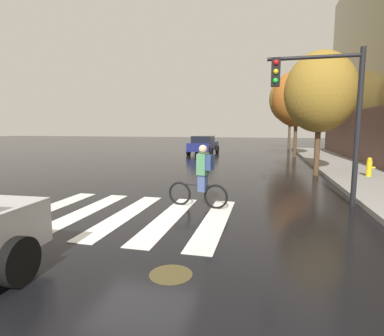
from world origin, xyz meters
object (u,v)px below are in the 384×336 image
street_tree_near (320,92)px  street_tree_mid (297,99)px  sedan_mid (203,145)px  traffic_light_near (326,100)px  cyclist (202,177)px  fire_hydrant (369,167)px  street_tree_far (291,99)px  manhole_cover (171,274)px

street_tree_near → street_tree_mid: street_tree_mid is taller
sedan_mid → traffic_light_near: size_ratio=1.02×
cyclist → fire_hydrant: size_ratio=2.18×
traffic_light_near → fire_hydrant: bearing=61.2°
traffic_light_near → sedan_mid: bearing=112.7°
sedan_mid → fire_hydrant: sedan_mid is taller
street_tree_near → cyclist: bearing=-120.1°
cyclist → street_tree_far: (3.92, 23.85, 4.06)m
traffic_light_near → street_tree_far: bearing=88.1°
cyclist → traffic_light_near: (3.17, 1.09, 2.02)m
sedan_mid → cyclist: cyclist is taller
street_tree_mid → sedan_mid: bearing=172.2°
cyclist → traffic_light_near: traffic_light_near is taller
cyclist → traffic_light_near: 3.91m
cyclist → fire_hydrant: (5.81, 5.89, -0.31)m
manhole_cover → street_tree_near: street_tree_near is taller
sedan_mid → street_tree_near: size_ratio=0.79×
fire_hydrant → street_tree_near: (-1.91, 0.83, 3.14)m
fire_hydrant → street_tree_mid: (-2.08, 9.59, 3.64)m
sedan_mid → street_tree_far: bearing=46.0°
traffic_light_near → street_tree_mid: size_ratio=0.68×
traffic_light_near → fire_hydrant: 5.95m
manhole_cover → street_tree_mid: street_tree_mid is taller
fire_hydrant → street_tree_far: (-1.88, 17.96, 4.37)m
manhole_cover → sedan_mid: 20.58m
fire_hydrant → street_tree_near: street_tree_near is taller
street_tree_near → street_tree_mid: size_ratio=0.88×
traffic_light_near → cyclist: bearing=-161.1°
cyclist → manhole_cover: bearing=-85.1°
sedan_mid → traffic_light_near: traffic_light_near is taller
manhole_cover → sedan_mid: (-3.56, 20.25, 0.76)m
street_tree_far → sedan_mid: bearing=-134.0°
traffic_light_near → street_tree_near: size_ratio=0.77×
manhole_cover → sedan_mid: bearing=100.0°
street_tree_near → fire_hydrant: bearing=-23.6°
sedan_mid → cyclist: size_ratio=2.53×
street_tree_far → street_tree_near: bearing=-90.1°
street_tree_mid → traffic_light_near: bearing=-92.2°
sedan_mid → street_tree_near: street_tree_near is taller
street_tree_near → street_tree_mid: (-0.16, 8.75, 0.51)m
street_tree_mid → street_tree_near: bearing=-88.9°
fire_hydrant → street_tree_mid: street_tree_mid is taller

